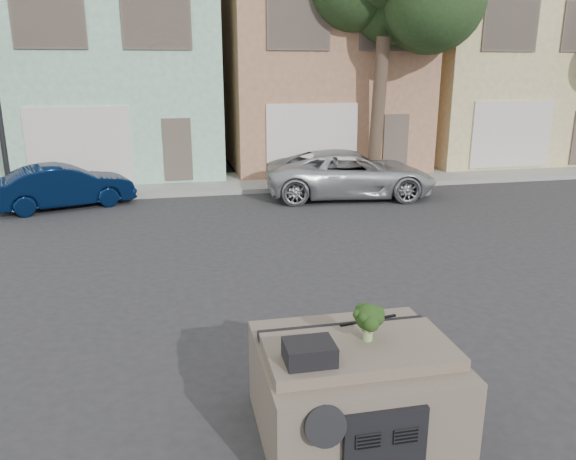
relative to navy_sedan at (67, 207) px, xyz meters
name	(u,v)px	position (x,y,z in m)	size (l,w,h in m)	color
ground_plane	(293,317)	(4.75, -8.36, 0.00)	(120.00, 120.00, 0.00)	#303033
sidewalk	(226,183)	(4.75, 2.14, 0.07)	(40.00, 3.00, 0.15)	gray
townhouse_mint	(118,68)	(1.25, 6.14, 3.77)	(7.20, 8.20, 7.55)	#A1D4B3
townhouse_tan	(314,68)	(8.75, 6.14, 3.77)	(7.20, 8.20, 7.55)	#AB7758
townhouse_beige	(485,68)	(16.25, 6.14, 3.77)	(7.20, 8.20, 7.55)	#D7C587
navy_sedan	(67,207)	(0.00, 0.00, 0.00)	(1.30, 3.72, 1.22)	#051432
silver_pickup	(350,197)	(8.27, -0.35, 0.00)	(2.36, 5.11, 1.42)	#B5B9BE
tree_near	(380,53)	(9.75, 1.44, 4.25)	(4.40, 4.00, 8.50)	#233C1C
car_dashboard	(353,387)	(4.75, -11.36, 0.56)	(2.00, 1.80, 1.12)	#695D4E
instrument_hump	(309,352)	(4.17, -11.71, 1.22)	(0.48, 0.38, 0.20)	black
wiper_arm	(368,320)	(5.03, -10.98, 1.13)	(0.70, 0.03, 0.02)	black
broccoli	(368,322)	(4.87, -11.40, 1.33)	(0.34, 0.34, 0.41)	black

